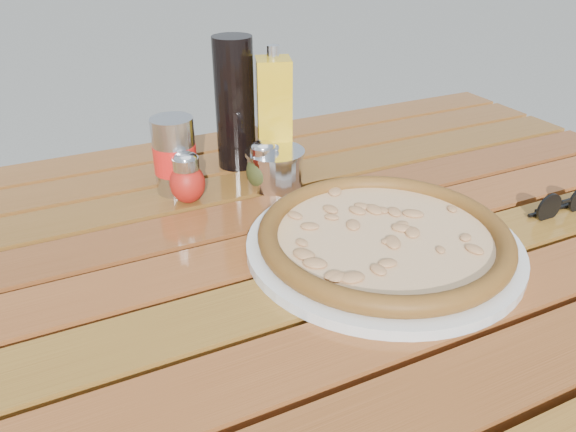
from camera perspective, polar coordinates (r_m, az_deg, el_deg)
name	(u,v)px	position (r m, az deg, el deg)	size (l,w,h in m)	color
table	(294,287)	(0.80, 0.63, -7.26)	(1.40, 0.90, 0.75)	#3B1C0D
plate	(383,246)	(0.75, 9.64, -2.97)	(0.36, 0.36, 0.01)	silver
pizza	(384,235)	(0.74, 9.73, -1.94)	(0.44, 0.44, 0.03)	#FBE3B3
pepper_shaker	(187,178)	(0.86, -10.22, 3.78)	(0.07, 0.07, 0.08)	red
oregano_shaker	(263,166)	(0.89, -2.56, 5.07)	(0.07, 0.07, 0.08)	#3B411A
dark_bottle	(235,104)	(0.96, -5.43, 11.29)	(0.07, 0.07, 0.22)	black
soda_can	(175,156)	(0.89, -11.42, 5.99)	(0.07, 0.07, 0.12)	#B8B8BC
olive_oil_cruet	(274,115)	(0.94, -1.44, 10.17)	(0.07, 0.07, 0.21)	gold
parmesan_tin	(275,167)	(0.91, -1.33, 4.99)	(0.10, 0.10, 0.07)	silver
sunglasses	(563,204)	(0.92, 26.17, 1.09)	(0.11, 0.02, 0.04)	black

